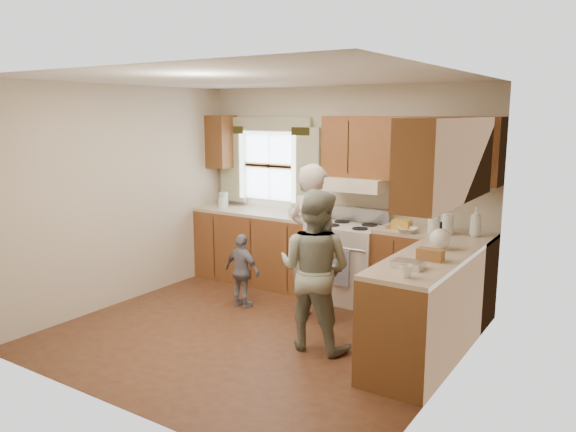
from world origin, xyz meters
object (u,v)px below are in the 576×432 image
Objects in this scene: stove at (350,261)px; child at (242,271)px; woman_left at (313,243)px; woman_right at (315,270)px.

stove reaches higher than child.
woman_left is 0.97m from child.
woman_left reaches higher than stove.
child is (-0.91, -0.89, -0.04)m from stove.
woman_right reaches higher than stove.
woman_left is at bearing -167.94° from child.
stove is 0.71× the size of woman_right.
child is at bearing -26.15° from woman_right.
stove is 1.26× the size of child.
stove is 0.88m from woman_left.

